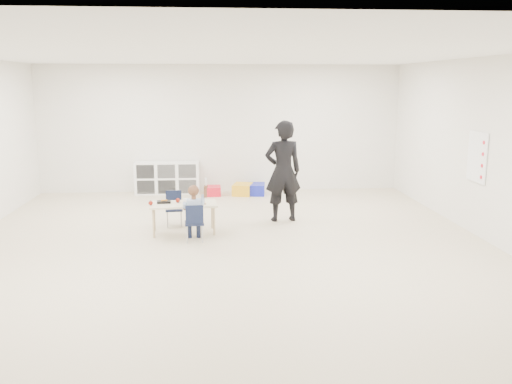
{
  "coord_description": "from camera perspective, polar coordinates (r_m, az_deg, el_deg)",
  "views": [
    {
      "loc": [
        -0.2,
        -7.59,
        2.4
      ],
      "look_at": [
        0.42,
        0.06,
        0.85
      ],
      "focal_mm": 38.0,
      "sensor_mm": 36.0,
      "label": 1
    }
  ],
  "objects": [
    {
      "name": "chair_far",
      "position": [
        9.33,
        -8.62,
        -1.76
      ],
      "size": [
        0.31,
        0.29,
        0.59
      ],
      "primitive_type": null,
      "rotation": [
        0.0,
        0.0,
        0.08
      ],
      "color": "black",
      "rests_on": "ground"
    },
    {
      "name": "table",
      "position": [
        8.87,
        -7.62,
        -2.72
      ],
      "size": [
        1.11,
        0.62,
        0.49
      ],
      "rotation": [
        0.0,
        0.0,
        0.08
      ],
      "color": "beige",
      "rests_on": "ground"
    },
    {
      "name": "bin_yellow",
      "position": [
        11.81,
        -1.41,
        0.28
      ],
      "size": [
        0.5,
        0.58,
        0.24
      ],
      "primitive_type": "cube",
      "rotation": [
        0.0,
        0.0,
        -0.26
      ],
      "color": "gold",
      "rests_on": "ground"
    },
    {
      "name": "child",
      "position": [
        8.35,
        -6.54,
        -2.07
      ],
      "size": [
        0.42,
        0.42,
        0.93
      ],
      "primitive_type": null,
      "rotation": [
        0.0,
        0.0,
        0.08
      ],
      "color": "#9FB3D7",
      "rests_on": "chair_near"
    },
    {
      "name": "room",
      "position": [
        7.66,
        -3.13,
        3.89
      ],
      "size": [
        9.0,
        9.02,
        2.8
      ],
      "color": "beige",
      "rests_on": "ground"
    },
    {
      "name": "bin_red",
      "position": [
        11.79,
        -4.52,
        0.13
      ],
      "size": [
        0.32,
        0.41,
        0.2
      ],
      "primitive_type": "cube",
      "rotation": [
        0.0,
        0.0,
        0.02
      ],
      "color": "red",
      "rests_on": "ground"
    },
    {
      "name": "rules_poster",
      "position": [
        9.26,
        22.26,
        3.43
      ],
      "size": [
        0.02,
        0.6,
        0.8
      ],
      "primitive_type": "cube",
      "color": "white",
      "rests_on": "room"
    },
    {
      "name": "milk_carton",
      "position": [
        8.69,
        -7.42,
        -1.02
      ],
      "size": [
        0.08,
        0.08,
        0.1
      ],
      "primitive_type": "cube",
      "rotation": [
        0.0,
        0.0,
        0.08
      ],
      "color": "white",
      "rests_on": "table"
    },
    {
      "name": "lunch_tray_far",
      "position": [
        8.9,
        -9.68,
        -1.04
      ],
      "size": [
        0.23,
        0.18,
        0.03
      ],
      "primitive_type": "cube",
      "rotation": [
        0.0,
        0.0,
        0.08
      ],
      "color": "black",
      "rests_on": "table"
    },
    {
      "name": "lunch_tray_near",
      "position": [
        8.85,
        -6.93,
        -1.01
      ],
      "size": [
        0.23,
        0.18,
        0.03
      ],
      "primitive_type": "cube",
      "rotation": [
        0.0,
        0.0,
        0.08
      ],
      "color": "black",
      "rests_on": "table"
    },
    {
      "name": "bin_blue",
      "position": [
        11.83,
        -0.02,
        0.3
      ],
      "size": [
        0.44,
        0.53,
        0.24
      ],
      "primitive_type": "cube",
      "rotation": [
        0.0,
        0.0,
        -0.12
      ],
      "color": "#161EA7",
      "rests_on": "ground"
    },
    {
      "name": "adult",
      "position": [
        9.47,
        2.86,
        2.2
      ],
      "size": [
        0.7,
        0.5,
        1.77
      ],
      "primitive_type": "imported",
      "rotation": [
        0.0,
        0.0,
        3.27
      ],
      "color": "black",
      "rests_on": "ground"
    },
    {
      "name": "bread_roll",
      "position": [
        8.74,
        -5.7,
        -1.03
      ],
      "size": [
        0.09,
        0.09,
        0.07
      ],
      "primitive_type": "ellipsoid",
      "color": "tan",
      "rests_on": "table"
    },
    {
      "name": "chair_near",
      "position": [
        8.39,
        -6.51,
        -3.2
      ],
      "size": [
        0.31,
        0.29,
        0.59
      ],
      "primitive_type": null,
      "rotation": [
        0.0,
        0.0,
        0.08
      ],
      "color": "black",
      "rests_on": "ground"
    },
    {
      "name": "apple_near",
      "position": [
        8.88,
        -8.23,
        -0.88
      ],
      "size": [
        0.07,
        0.07,
        0.07
      ],
      "primitive_type": "sphere",
      "color": "maroon",
      "rests_on": "table"
    },
    {
      "name": "apple_far",
      "position": [
        8.75,
        -11.03,
        -1.15
      ],
      "size": [
        0.07,
        0.07,
        0.07
      ],
      "primitive_type": "sphere",
      "color": "maroon",
      "rests_on": "table"
    },
    {
      "name": "cubby_shelf",
      "position": [
        12.09,
        -9.32,
        1.5
      ],
      "size": [
        1.4,
        0.4,
        0.7
      ],
      "primitive_type": "cube",
      "color": "white",
      "rests_on": "ground"
    }
  ]
}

